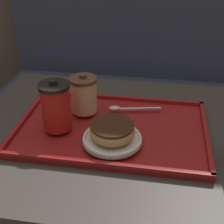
{
  "coord_description": "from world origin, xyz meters",
  "views": [
    {
      "loc": [
        0.1,
        -0.74,
        1.24
      ],
      "look_at": [
        -0.02,
        -0.0,
        0.79
      ],
      "focal_mm": 50.0,
      "sensor_mm": 36.0,
      "label": 1
    }
  ],
  "objects_px": {
    "coffee_cup_rear": "(84,94)",
    "donut_chocolate_glazed": "(112,130)",
    "coffee_cup_front": "(56,106)",
    "spoon": "(123,108)"
  },
  "relations": [
    {
      "from": "coffee_cup_front",
      "to": "donut_chocolate_glazed",
      "type": "distance_m",
      "value": 0.17
    },
    {
      "from": "coffee_cup_rear",
      "to": "spoon",
      "type": "bearing_deg",
      "value": 11.42
    },
    {
      "from": "coffee_cup_front",
      "to": "coffee_cup_rear",
      "type": "xyz_separation_m",
      "value": [
        0.05,
        0.1,
        -0.01
      ]
    },
    {
      "from": "coffee_cup_front",
      "to": "donut_chocolate_glazed",
      "type": "height_order",
      "value": "coffee_cup_front"
    },
    {
      "from": "coffee_cup_rear",
      "to": "donut_chocolate_glazed",
      "type": "height_order",
      "value": "coffee_cup_rear"
    },
    {
      "from": "donut_chocolate_glazed",
      "to": "coffee_cup_front",
      "type": "bearing_deg",
      "value": 166.03
    },
    {
      "from": "coffee_cup_front",
      "to": "spoon",
      "type": "height_order",
      "value": "coffee_cup_front"
    },
    {
      "from": "coffee_cup_rear",
      "to": "donut_chocolate_glazed",
      "type": "distance_m",
      "value": 0.18
    },
    {
      "from": "coffee_cup_rear",
      "to": "spoon",
      "type": "relative_size",
      "value": 0.74
    },
    {
      "from": "coffee_cup_front",
      "to": "spoon",
      "type": "distance_m",
      "value": 0.22
    }
  ]
}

